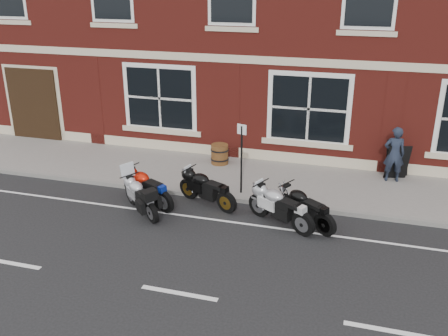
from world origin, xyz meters
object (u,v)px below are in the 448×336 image
(moto_sport_black, at_px, (207,187))
(pedestrian_left, at_px, (394,154))
(moto_sport_red, at_px, (147,186))
(barrel_planter, at_px, (220,154))
(moto_sport_silver, at_px, (280,205))
(parking_sign, at_px, (241,154))
(moto_naked_black, at_px, (304,206))
(moto_touring_silver, at_px, (141,195))
(a_board_sign, at_px, (397,160))

(moto_sport_black, height_order, pedestrian_left, pedestrian_left)
(moto_sport_red, bearing_deg, moto_sport_black, -48.40)
(pedestrian_left, bearing_deg, barrel_planter, -7.24)
(moto_sport_red, bearing_deg, moto_sport_silver, -65.51)
(moto_sport_silver, distance_m, parking_sign, 2.06)
(moto_sport_black, relative_size, parking_sign, 0.92)
(moto_naked_black, height_order, barrel_planter, moto_naked_black)
(moto_sport_black, relative_size, barrel_planter, 2.87)
(moto_sport_red, relative_size, moto_sport_silver, 1.00)
(moto_sport_silver, bearing_deg, moto_touring_silver, 125.17)
(moto_sport_red, bearing_deg, a_board_sign, -33.91)
(a_board_sign, height_order, barrel_planter, a_board_sign)
(moto_touring_silver, height_order, pedestrian_left, pedestrian_left)
(moto_sport_red, height_order, moto_sport_black, moto_sport_red)
(barrel_planter, height_order, parking_sign, parking_sign)
(moto_sport_silver, distance_m, barrel_planter, 4.25)
(moto_sport_silver, relative_size, parking_sign, 0.92)
(parking_sign, bearing_deg, moto_sport_red, -136.14)
(pedestrian_left, bearing_deg, moto_sport_black, 22.45)
(moto_sport_red, distance_m, pedestrian_left, 7.22)
(moto_sport_red, bearing_deg, parking_sign, -36.03)
(moto_sport_black, relative_size, a_board_sign, 1.68)
(moto_touring_silver, xyz_separation_m, moto_sport_red, (-0.05, 0.51, 0.02))
(pedestrian_left, relative_size, a_board_sign, 1.51)
(moto_sport_red, relative_size, a_board_sign, 1.68)
(moto_sport_black, distance_m, pedestrian_left, 5.66)
(moto_touring_silver, height_order, moto_sport_black, moto_touring_silver)
(moto_sport_red, distance_m, moto_naked_black, 4.26)
(moto_naked_black, bearing_deg, moto_sport_red, 125.43)
(moto_sport_red, height_order, pedestrian_left, pedestrian_left)
(moto_sport_black, distance_m, moto_naked_black, 2.72)
(moto_touring_silver, height_order, moto_sport_red, moto_touring_silver)
(moto_naked_black, distance_m, pedestrian_left, 3.95)
(moto_naked_black, relative_size, pedestrian_left, 1.01)
(moto_sport_black, bearing_deg, moto_sport_red, 128.38)
(moto_sport_silver, relative_size, a_board_sign, 1.67)
(moto_touring_silver, bearing_deg, parking_sign, -12.60)
(a_board_sign, bearing_deg, parking_sign, -166.98)
(pedestrian_left, bearing_deg, moto_sport_silver, 43.45)
(moto_touring_silver, relative_size, parking_sign, 0.74)
(moto_sport_silver, height_order, pedestrian_left, pedestrian_left)
(a_board_sign, bearing_deg, moto_sport_silver, -144.08)
(moto_sport_silver, height_order, moto_naked_black, moto_sport_silver)
(moto_sport_black, xyz_separation_m, moto_naked_black, (2.69, -0.40, 0.00))
(moto_naked_black, height_order, pedestrian_left, pedestrian_left)
(moto_sport_red, height_order, moto_naked_black, moto_sport_red)
(moto_sport_black, bearing_deg, moto_touring_silver, 145.12)
(moto_naked_black, distance_m, parking_sign, 2.38)
(pedestrian_left, distance_m, barrel_planter, 5.36)
(moto_touring_silver, height_order, moto_naked_black, moto_touring_silver)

